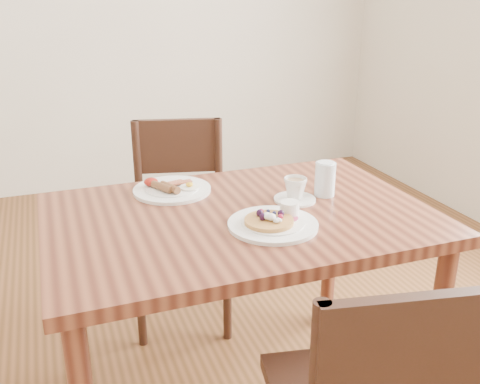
{
  "coord_description": "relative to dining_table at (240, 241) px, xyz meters",
  "views": [
    {
      "loc": [
        -0.54,
        -1.46,
        1.41
      ],
      "look_at": [
        0.0,
        0.0,
        0.82
      ],
      "focal_mm": 40.0,
      "sensor_mm": 36.0,
      "label": 1
    }
  ],
  "objects": [
    {
      "name": "pancake_plate",
      "position": [
        0.06,
        -0.13,
        0.11
      ],
      "size": [
        0.27,
        0.27,
        0.06
      ],
      "color": "white",
      "rests_on": "dining_table"
    },
    {
      "name": "chair_far",
      "position": [
        -0.04,
        0.65,
        -0.16
      ],
      "size": [
        0.51,
        0.51,
        0.88
      ],
      "rotation": [
        0.0,
        0.0,
        2.91
      ],
      "color": "black",
      "rests_on": "ground"
    },
    {
      "name": "dining_table",
      "position": [
        0.0,
        0.0,
        0.0
      ],
      "size": [
        1.2,
        0.8,
        0.75
      ],
      "color": "brown",
      "rests_on": "ground"
    },
    {
      "name": "teacup_saucer",
      "position": [
        0.21,
        0.03,
        0.13
      ],
      "size": [
        0.14,
        0.14,
        0.08
      ],
      "color": "white",
      "rests_on": "dining_table"
    },
    {
      "name": "water_glass",
      "position": [
        0.32,
        0.04,
        0.16
      ],
      "size": [
        0.07,
        0.07,
        0.12
      ],
      "primitive_type": "cylinder",
      "color": "silver",
      "rests_on": "dining_table"
    },
    {
      "name": "breakfast_plate",
      "position": [
        -0.16,
        0.26,
        0.11
      ],
      "size": [
        0.27,
        0.27,
        0.04
      ],
      "color": "white",
      "rests_on": "dining_table"
    }
  ]
}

